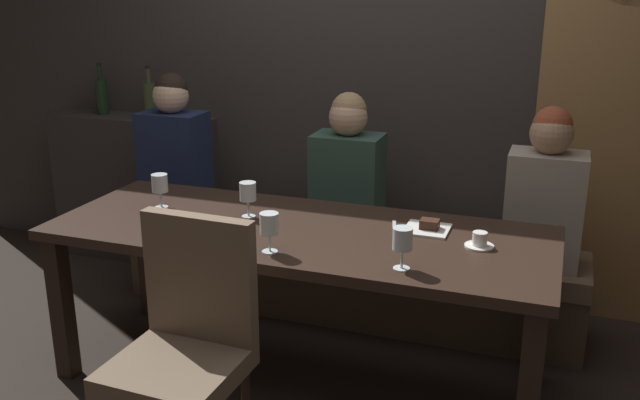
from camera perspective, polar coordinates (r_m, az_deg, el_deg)
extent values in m
plane|color=black|center=(3.38, -1.64, -14.20)|extent=(9.00, 9.00, 0.00)
cube|color=#383330|center=(4.04, 4.64, 13.56)|extent=(6.00, 0.12, 3.00)
cube|color=olive|center=(3.90, 23.75, 5.31)|extent=(0.90, 0.05, 2.10)
cube|color=#2F2B29|center=(4.72, -14.75, 0.96)|extent=(1.10, 0.28, 0.95)
cube|color=black|center=(3.44, -20.32, -8.25)|extent=(0.08, 0.08, 0.69)
cube|color=black|center=(2.73, 16.68, -14.95)|extent=(0.08, 0.08, 0.69)
cube|color=black|center=(3.94, -13.91, -4.26)|extent=(0.08, 0.08, 0.69)
cube|color=black|center=(3.35, 17.48, -8.67)|extent=(0.08, 0.08, 0.69)
cube|color=#302119|center=(3.07, -1.76, -2.74)|extent=(2.20, 0.84, 0.04)
cube|color=#4A3C2E|center=(3.88, 2.11, -6.85)|extent=(2.50, 0.40, 0.35)
cube|color=brown|center=(3.80, 2.15, -3.75)|extent=(2.50, 0.44, 0.10)
cylinder|color=#302119|center=(2.94, -12.60, -15.25)|extent=(0.04, 0.04, 0.42)
cube|color=brown|center=(2.60, -11.66, -13.47)|extent=(0.45, 0.45, 0.08)
cube|color=brown|center=(2.61, -9.77, -6.26)|extent=(0.44, 0.07, 0.48)
cube|color=#192342|center=(4.09, -11.74, 2.76)|extent=(0.36, 0.24, 0.62)
sphere|color=#DBB293|center=(4.01, -12.10, 8.31)|extent=(0.20, 0.20, 0.20)
sphere|color=black|center=(4.01, -12.05, 8.82)|extent=(0.18, 0.18, 0.18)
cube|color=#2D473D|center=(3.70, 2.21, 1.08)|extent=(0.36, 0.24, 0.56)
sphere|color=tan|center=(3.61, 2.28, 6.78)|extent=(0.20, 0.20, 0.20)
sphere|color=#9E7F56|center=(3.61, 2.33, 7.35)|extent=(0.18, 0.18, 0.18)
cube|color=#9E9384|center=(3.51, 17.80, -0.73)|extent=(0.36, 0.24, 0.56)
sphere|color=tan|center=(3.42, 18.38, 5.16)|extent=(0.20, 0.20, 0.20)
sphere|color=brown|center=(3.42, 18.44, 5.77)|extent=(0.18, 0.18, 0.18)
cylinder|color=black|center=(4.72, -17.38, 8.03)|extent=(0.08, 0.08, 0.22)
cylinder|color=black|center=(4.70, -17.56, 9.89)|extent=(0.03, 0.03, 0.09)
cylinder|color=black|center=(4.69, -17.62, 10.53)|extent=(0.03, 0.03, 0.02)
cylinder|color=#384728|center=(4.48, -13.71, 7.85)|extent=(0.08, 0.08, 0.22)
cylinder|color=#384728|center=(4.46, -13.85, 9.81)|extent=(0.03, 0.03, 0.09)
cylinder|color=black|center=(4.45, -13.90, 10.49)|extent=(0.03, 0.03, 0.02)
cylinder|color=silver|center=(3.42, -12.81, -0.57)|extent=(0.06, 0.06, 0.00)
cylinder|color=silver|center=(3.41, -12.85, 0.06)|extent=(0.01, 0.01, 0.07)
cylinder|color=silver|center=(3.38, -12.95, 1.35)|extent=(0.08, 0.08, 0.08)
cylinder|color=gold|center=(3.39, -12.92, 0.99)|extent=(0.07, 0.07, 0.03)
cylinder|color=silver|center=(2.66, 6.66, -5.56)|extent=(0.06, 0.06, 0.00)
cylinder|color=silver|center=(2.65, 6.69, -4.77)|extent=(0.01, 0.01, 0.07)
cylinder|color=silver|center=(2.62, 6.76, -3.15)|extent=(0.08, 0.08, 0.08)
cylinder|color=silver|center=(2.81, -4.12, -4.21)|extent=(0.06, 0.06, 0.00)
cylinder|color=silver|center=(2.79, -4.13, -3.46)|extent=(0.01, 0.01, 0.07)
cylinder|color=silver|center=(2.77, -4.17, -1.91)|extent=(0.08, 0.08, 0.08)
cylinder|color=maroon|center=(2.77, -4.16, -2.40)|extent=(0.07, 0.07, 0.03)
cylinder|color=silver|center=(3.22, -5.84, -1.33)|extent=(0.06, 0.06, 0.00)
cylinder|color=silver|center=(3.21, -5.86, -0.66)|extent=(0.01, 0.01, 0.07)
cylinder|color=silver|center=(3.19, -5.91, 0.71)|extent=(0.08, 0.08, 0.08)
cylinder|color=maroon|center=(3.19, -5.90, 0.36)|extent=(0.07, 0.07, 0.04)
cylinder|color=white|center=(2.92, 12.87, -3.68)|extent=(0.12, 0.12, 0.01)
cylinder|color=white|center=(2.91, 12.91, -3.09)|extent=(0.06, 0.06, 0.06)
cylinder|color=brown|center=(2.90, 12.94, -2.65)|extent=(0.05, 0.05, 0.01)
cube|color=white|center=(3.07, 8.73, -2.37)|extent=(0.19, 0.19, 0.01)
cube|color=#381E14|center=(3.06, 8.93, -1.95)|extent=(0.08, 0.06, 0.04)
cube|color=silver|center=(3.08, 6.09, -2.24)|extent=(0.06, 0.17, 0.01)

